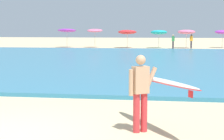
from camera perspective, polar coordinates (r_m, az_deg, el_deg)
name	(u,v)px	position (r m, az deg, el deg)	size (l,w,h in m)	color
ground_plane	(0,136)	(8.50, -16.69, -9.64)	(160.00, 160.00, 0.00)	beige
sea	(116,60)	(26.15, 0.56, 1.53)	(120.00, 28.00, 0.14)	teal
surfer_with_board	(151,85)	(8.39, 5.97, -2.35)	(1.85, 2.71, 1.73)	red
beach_umbrella_0	(67,30)	(44.59, -6.90, 6.02)	(2.13, 2.16, 2.28)	beige
beach_umbrella_1	(95,31)	(44.08, -2.63, 6.03)	(1.81, 1.83, 2.24)	beige
beach_umbrella_2	(127,32)	(43.32, 2.34, 5.81)	(2.14, 2.15, 2.11)	beige
beach_umbrella_3	(159,32)	(43.22, 7.17, 5.73)	(1.90, 1.93, 2.11)	beige
beach_umbrella_4	(186,32)	(43.46, 11.29, 5.72)	(2.00, 2.01, 2.11)	beige
beach_umbrella_5	(222,32)	(45.39, 16.50, 5.58)	(1.76, 1.77, 2.08)	beige
beachgoer_near_row_mid	(191,41)	(43.20, 12.00, 4.37)	(0.32, 0.20, 1.58)	#383842
beachgoer_near_row_right	(173,41)	(42.21, 9.31, 4.38)	(0.32, 0.20, 1.58)	#383842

